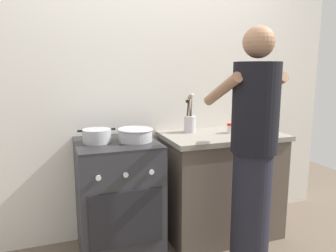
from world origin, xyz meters
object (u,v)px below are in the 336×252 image
Objects in this scene: spice_bottle at (229,129)px; oil_bottle at (248,120)px; stove_range at (118,198)px; pot at (97,136)px; mixing_bowl at (135,134)px; person at (253,158)px; utensil_crock at (190,121)px.

spice_bottle is 0.36× the size of oil_bottle.
pot is (-0.14, 0.02, 0.50)m from stove_range.
oil_bottle is (1.28, -0.02, 0.05)m from pot.
oil_bottle is at bearing -1.02° from pot.
mixing_bowl is at bearing -179.10° from spice_bottle.
spice_bottle is (0.81, 0.01, -0.01)m from mixing_bowl.
spice_bottle is at bearing -176.78° from oil_bottle.
pot is 0.16× the size of person.
mixing_bowl is 0.16× the size of person.
mixing_bowl is (0.28, -0.05, 0.00)m from pot.
pot is 0.82× the size of utensil_crock.
spice_bottle is at bearing -1.73° from pot.
utensil_crock reaches higher than pot.
oil_bottle is at bearing 59.70° from person.
person reaches higher than utensil_crock.
stove_range is 1.07m from spice_bottle.
oil_bottle is at bearing -0.15° from stove_range.
person is (0.13, -0.75, -0.14)m from utensil_crock.
spice_bottle reaches higher than stove_range.
pot reaches higher than mixing_bowl.
pot is at bearing 178.98° from oil_bottle.
utensil_crock is at bearing 18.96° from mixing_bowl.
utensil_crock is (0.80, 0.13, 0.04)m from pot.
mixing_bowl is 0.81m from spice_bottle.
mixing_bowl is 0.87m from person.
person is at bearing -33.30° from pot.
stove_range is 0.87m from utensil_crock.
pot is 0.28m from mixing_bowl.
spice_bottle is at bearing 74.44° from person.
person is (0.65, -0.57, -0.09)m from mixing_bowl.
spice_bottle is 0.61m from person.
utensil_crock reaches higher than spice_bottle.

